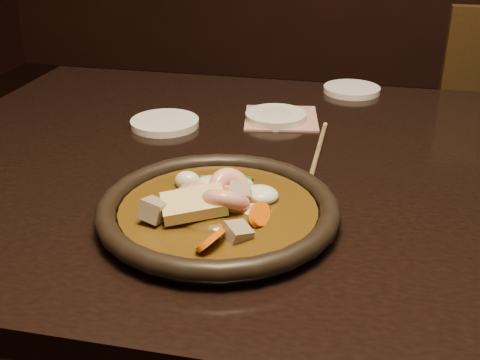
# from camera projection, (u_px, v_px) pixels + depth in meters

# --- Properties ---
(table) EXTENTS (1.60, 0.90, 0.75)m
(table) POSITION_uv_depth(u_px,v_px,m) (398.00, 218.00, 0.94)
(table) COLOR black
(table) RESTS_ON floor
(plate) EXTENTS (0.31, 0.31, 0.03)m
(plate) POSITION_uv_depth(u_px,v_px,m) (218.00, 211.00, 0.77)
(plate) COLOR black
(plate) RESTS_ON table
(stirfry) EXTENTS (0.18, 0.22, 0.07)m
(stirfry) POSITION_uv_depth(u_px,v_px,m) (219.00, 206.00, 0.77)
(stirfry) COLOR #3E290B
(stirfry) RESTS_ON plate
(soy_dish) EXTENTS (0.11, 0.11, 0.02)m
(soy_dish) POSITION_uv_depth(u_px,v_px,m) (276.00, 117.00, 1.11)
(soy_dish) COLOR silver
(soy_dish) RESTS_ON table
(saucer_left) EXTENTS (0.12, 0.12, 0.01)m
(saucer_left) POSITION_uv_depth(u_px,v_px,m) (165.00, 123.00, 1.09)
(saucer_left) COLOR silver
(saucer_left) RESTS_ON table
(saucer_right) EXTENTS (0.12, 0.12, 0.01)m
(saucer_right) POSITION_uv_depth(u_px,v_px,m) (352.00, 90.00, 1.27)
(saucer_right) COLOR silver
(saucer_right) RESTS_ON table
(chopsticks) EXTENTS (0.01, 0.27, 0.01)m
(chopsticks) POSITION_uv_depth(u_px,v_px,m) (318.00, 153.00, 0.97)
(chopsticks) COLOR tan
(chopsticks) RESTS_ON table
(napkin) EXTENTS (0.15, 0.15, 0.00)m
(napkin) POSITION_uv_depth(u_px,v_px,m) (281.00, 118.00, 1.12)
(napkin) COLOR #AB6E69
(napkin) RESTS_ON table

